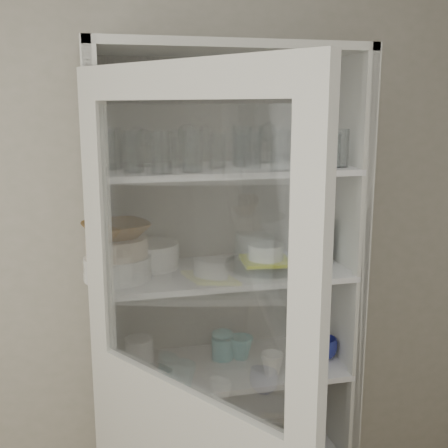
{
  "coord_description": "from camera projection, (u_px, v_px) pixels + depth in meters",
  "views": [
    {
      "loc": [
        -0.29,
        -0.78,
        1.89
      ],
      "look_at": [
        0.2,
        1.27,
        1.44
      ],
      "focal_mm": 45.0,
      "sensor_mm": 36.0,
      "label": 1
    }
  ],
  "objects": [
    {
      "name": "yellow_trivet",
      "position": [
        266.0,
        261.0,
        2.21
      ],
      "size": [
        0.2,
        0.2,
        0.01
      ],
      "primitive_type": "cube",
      "rotation": [
        0.0,
        0.0,
        -0.1
      ],
      "color": "yellow",
      "rests_on": "glass_platter"
    },
    {
      "name": "tumbler_9",
      "position": [
        178.0,
        149.0,
        2.07
      ],
      "size": [
        0.07,
        0.07,
        0.13
      ],
      "primitive_type": "cylinder",
      "rotation": [
        0.0,
        0.0,
        0.03
      ],
      "color": "silver",
      "rests_on": "shelf_glass"
    },
    {
      "name": "tumbler_4",
      "position": [
        281.0,
        149.0,
        1.98
      ],
      "size": [
        0.08,
        0.08,
        0.15
      ],
      "primitive_type": "cylinder",
      "rotation": [
        0.0,
        0.0,
        0.02
      ],
      "color": "silver",
      "rests_on": "shelf_glass"
    },
    {
      "name": "glass_platter",
      "position": [
        266.0,
        264.0,
        2.22
      ],
      "size": [
        0.38,
        0.38,
        0.02
      ],
      "primitive_type": "cylinder",
      "rotation": [
        0.0,
        0.0,
        0.21
      ],
      "color": "silver",
      "rests_on": "shelf_plates"
    },
    {
      "name": "goblet_3",
      "position": [
        318.0,
        141.0,
        2.27
      ],
      "size": [
        0.08,
        0.08,
        0.17
      ],
      "primitive_type": null,
      "color": "silver",
      "rests_on": "shelf_glass"
    },
    {
      "name": "tumbler_8",
      "position": [
        112.0,
        148.0,
        2.01
      ],
      "size": [
        0.09,
        0.09,
        0.15
      ],
      "primitive_type": "cylinder",
      "rotation": [
        0.0,
        0.0,
        -0.32
      ],
      "color": "silver",
      "rests_on": "shelf_glass"
    },
    {
      "name": "tumbler_0",
      "position": [
        133.0,
        151.0,
        1.91
      ],
      "size": [
        0.08,
        0.08,
        0.14
      ],
      "primitive_type": "cylinder",
      "rotation": [
        0.0,
        0.0,
        -0.15
      ],
      "color": "silver",
      "rests_on": "shelf_glass"
    },
    {
      "name": "tumbler_7",
      "position": [
        113.0,
        149.0,
        2.0
      ],
      "size": [
        0.08,
        0.08,
        0.14
      ],
      "primitive_type": "cylinder",
      "rotation": [
        0.0,
        0.0,
        -0.07
      ],
      "color": "silver",
      "rests_on": "shelf_glass"
    },
    {
      "name": "tumbler_3",
      "position": [
        252.0,
        151.0,
        2.0
      ],
      "size": [
        0.08,
        0.08,
        0.13
      ],
      "primitive_type": "cylinder",
      "rotation": [
        0.0,
        0.0,
        -0.27
      ],
      "color": "silver",
      "rests_on": "shelf_glass"
    },
    {
      "name": "cream_bowl",
      "position": [
        117.0,
        247.0,
        2.04
      ],
      "size": [
        0.25,
        0.25,
        0.07
      ],
      "primitive_type": "cylinder",
      "rotation": [
        0.0,
        0.0,
        -0.12
      ],
      "color": "beige",
      "rests_on": "plate_stack_front"
    },
    {
      "name": "tumbler_5",
      "position": [
        339.0,
        148.0,
        2.07
      ],
      "size": [
        0.07,
        0.07,
        0.14
      ],
      "primitive_type": "cylinder",
      "rotation": [
        0.0,
        0.0,
        0.01
      ],
      "color": "silver",
      "rests_on": "shelf_glass"
    },
    {
      "name": "mug_teal",
      "position": [
        241.0,
        347.0,
        2.31
      ],
      "size": [
        0.11,
        0.11,
        0.09
      ],
      "primitive_type": "imported",
      "rotation": [
        0.0,
        0.0,
        0.1
      ],
      "color": "#22737C",
      "rests_on": "shelf_mugs"
    },
    {
      "name": "teal_jar",
      "position": [
        223.0,
        346.0,
        2.31
      ],
      "size": [
        0.09,
        0.09,
        0.11
      ],
      "color": "#22737C",
      "rests_on": "shelf_mugs"
    },
    {
      "name": "tumbler_1",
      "position": [
        161.0,
        152.0,
        1.88
      ],
      "size": [
        0.09,
        0.09,
        0.14
      ],
      "primitive_type": "cylinder",
      "rotation": [
        0.0,
        0.0,
        -0.26
      ],
      "color": "silver",
      "rests_on": "shelf_glass"
    },
    {
      "name": "tumbler_11",
      "position": [
        243.0,
        150.0,
        2.08
      ],
      "size": [
        0.07,
        0.07,
        0.12
      ],
      "primitive_type": "cylinder",
      "rotation": [
        0.0,
        0.0,
        -0.12
      ],
      "color": "silver",
      "rests_on": "shelf_glass"
    },
    {
      "name": "mug_blue",
      "position": [
        323.0,
        348.0,
        2.31
      ],
      "size": [
        0.12,
        0.12,
        0.09
      ],
      "primitive_type": "imported",
      "rotation": [
        0.0,
        0.0,
        0.08
      ],
      "color": "navy",
      "rests_on": "shelf_mugs"
    },
    {
      "name": "white_canister",
      "position": [
        139.0,
        354.0,
        2.21
      ],
      "size": [
        0.14,
        0.14,
        0.13
      ],
      "primitive_type": "cylinder",
      "rotation": [
        0.0,
        0.0,
        0.24
      ],
      "color": "white",
      "rests_on": "shelf_mugs"
    },
    {
      "name": "pantry_cabinet",
      "position": [
        220.0,
        339.0,
        2.32
      ],
      "size": [
        1.0,
        0.45,
        2.1
      ],
      "color": "beige",
      "rests_on": "floor"
    },
    {
      "name": "measuring_cups",
      "position": [
        153.0,
        374.0,
        2.13
      ],
      "size": [
        0.11,
        0.11,
        0.04
      ],
      "primitive_type": "cylinder",
      "color": "#BDBDBD",
      "rests_on": "shelf_mugs"
    },
    {
      "name": "plate_stack_back",
      "position": [
        150.0,
        255.0,
        2.2
      ],
      "size": [
        0.23,
        0.23,
        0.1
      ],
      "primitive_type": "cylinder",
      "color": "white",
      "rests_on": "shelf_plates"
    },
    {
      "name": "goblet_0",
      "position": [
        143.0,
        146.0,
        2.1
      ],
      "size": [
        0.07,
        0.07,
        0.15
      ],
      "primitive_type": null,
      "color": "silver",
      "rests_on": "shelf_glass"
    },
    {
      "name": "tumbler_2",
      "position": [
        192.0,
        151.0,
        1.92
      ],
      "size": [
        0.08,
        0.08,
        0.14
      ],
      "primitive_type": "cylinder",
      "rotation": [
        0.0,
        0.0,
        0.08
      ],
      "color": "silver",
      "rests_on": "shelf_glass"
    },
    {
      "name": "tumbler_12",
      "position": [
        217.0,
        151.0,
        2.05
      ],
      "size": [
        0.06,
        0.06,
        0.12
      ],
      "primitive_type": "cylinder",
      "color": "silver",
      "rests_on": "shelf_glass"
    },
    {
      "name": "goblet_1",
      "position": [
        187.0,
        143.0,
        2.13
      ],
      "size": [
        0.08,
        0.08,
        0.17
      ],
      "primitive_type": null,
      "color": "silver",
      "rests_on": "shelf_glass"
    },
    {
      "name": "white_ramekin",
      "position": [
        266.0,
        252.0,
        2.21
      ],
      "size": [
        0.17,
        0.17,
        0.06
      ],
      "primitive_type": "cylinder",
      "rotation": [
        0.0,
        0.0,
        0.31
      ],
      "color": "white",
      "rests_on": "yellow_trivet"
    },
    {
      "name": "tumbler_10",
      "position": [
        242.0,
        146.0,
        2.12
      ],
      "size": [
        0.09,
        0.09,
        0.15
      ],
      "primitive_type": "cylinder",
      "rotation": [
        0.0,
        0.0,
        0.2
      ],
      "color": "silver",
      "rests_on": "shelf_glass"
    },
    {
      "name": "mug_white",
      "position": [
        272.0,
        364.0,
        2.18
      ],
      "size": [
        0.1,
        0.1,
        0.09
      ],
      "primitive_type": "imported",
      "rotation": [
        0.0,
        0.0,
        0.13
      ],
      "color": "white",
      "rests_on": "shelf_mugs"
    },
    {
      "name": "wall_back",
      "position": [
        165.0,
        248.0,
        2.35
      ],
      "size": [
        3.6,
        0.02,
        2.6
      ],
      "primitive_type": "cube",
      "color": "#ACA895",
      "rests_on": "ground"
    },
    {
      "name": "tumbler_6",
      "position": [
        332.0,
        150.0,
        2.06
      ],
      "size": [
        0.08,
        0.08,
        0.13
      ],
      "primitive_type": "cylinder",
      "rotation": [
        0.0,
        0.0,
        -0.34
      ],
      "color": "silver",
      "rests_on": "shelf_glass"
    },
    {
      "name": "goblet_2",
      "position": [
        268.0,
        141.0,
        2.26
      ],
      "size": [
        0.08,
        0.08,
        0.17
      ],
      "primitive_type": null,
      "color": "silver",
      "rests_on": "shelf_glass"
    },
    {
      "name": "plate_stack_front",
      "position": [
        118.0,
        267.0,
        2.06
      ],
      "size": [
        0.25,
        0.25,
        0.08
      ],
      "primitive_type": "cylinder",
      "color": "white",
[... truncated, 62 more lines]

